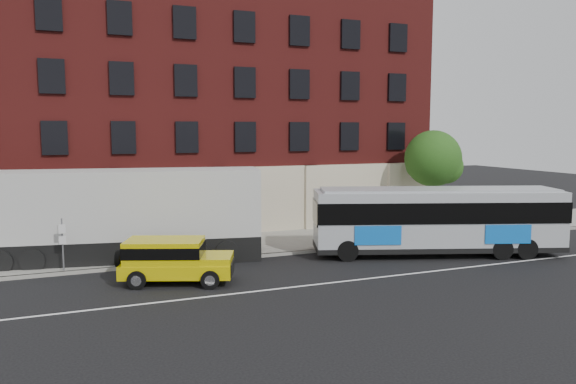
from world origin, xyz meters
name	(u,v)px	position (x,y,z in m)	size (l,w,h in m)	color
ground	(293,291)	(0.00, 0.00, 0.00)	(120.00, 120.00, 0.00)	black
sidewalk	(231,245)	(0.00, 9.00, 0.07)	(60.00, 6.00, 0.15)	#98978A
kerb	(248,257)	(0.00, 6.00, 0.07)	(60.00, 0.25, 0.15)	#98978A
lane_line	(289,288)	(0.00, 0.50, 0.01)	(60.00, 0.12, 0.01)	white
building	(198,111)	(-0.01, 16.92, 7.58)	(30.00, 12.10, 15.00)	maroon
sign_pole	(63,242)	(-8.50, 6.15, 1.45)	(0.30, 0.20, 2.50)	gray
street_tree	(434,161)	(13.54, 9.48, 4.41)	(3.60, 3.60, 6.20)	#3C2E1E
city_bus	(438,218)	(9.24, 3.20, 1.89)	(12.71, 6.59, 3.43)	#A0A5A9
yellow_suv	(172,258)	(-4.25, 2.96, 1.06)	(4.95, 3.38, 1.85)	#D0BE05
shipping_container	(119,217)	(-5.94, 7.60, 2.21)	(13.66, 5.01, 4.46)	black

